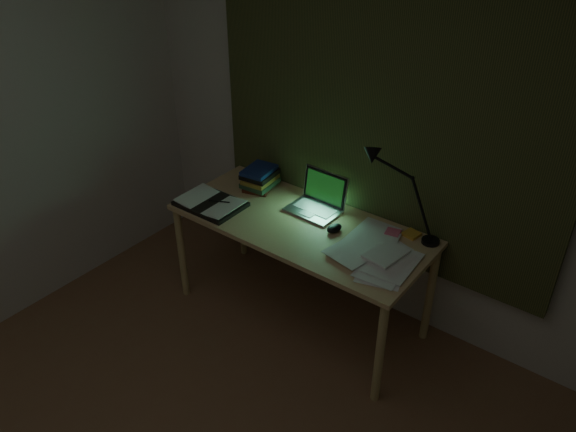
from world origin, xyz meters
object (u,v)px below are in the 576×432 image
(laptop, at_px, (313,196))
(book_stack, at_px, (260,178))
(loose_papers, at_px, (379,250))
(open_textbook, at_px, (211,203))
(desk_lamp, at_px, (437,201))
(desk, at_px, (300,270))

(laptop, relative_size, book_stack, 1.61)
(book_stack, relative_size, loose_papers, 0.55)
(open_textbook, relative_size, desk_lamp, 0.74)
(open_textbook, bearing_deg, book_stack, 73.58)
(book_stack, bearing_deg, loose_papers, -9.05)
(open_textbook, xyz_separation_m, desk_lamp, (1.27, 0.45, 0.26))
(book_stack, height_order, desk_lamp, desk_lamp)
(laptop, xyz_separation_m, book_stack, (-0.45, 0.04, -0.04))
(desk, xyz_separation_m, open_textbook, (-0.56, -0.18, 0.37))
(loose_papers, xyz_separation_m, desk_lamp, (0.19, 0.25, 0.26))
(laptop, height_order, open_textbook, laptop)
(laptop, distance_m, desk_lamp, 0.74)
(open_textbook, bearing_deg, laptop, 29.79)
(open_textbook, distance_m, book_stack, 0.38)
(desk, bearing_deg, open_textbook, -162.36)
(open_textbook, distance_m, loose_papers, 1.10)
(book_stack, relative_size, desk_lamp, 0.40)
(laptop, relative_size, loose_papers, 0.89)
(open_textbook, bearing_deg, loose_papers, 10.14)
(desk, relative_size, desk_lamp, 2.86)
(desk_lamp, bearing_deg, loose_papers, -126.90)
(laptop, bearing_deg, loose_papers, -11.15)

